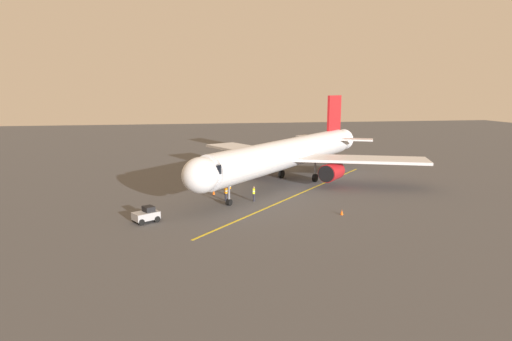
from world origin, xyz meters
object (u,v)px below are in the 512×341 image
ground_crew_marshaller (226,193)px  ground_crew_loader (254,194)px  ground_crew_wing_walker (229,189)px  safety_cone_nose_left (342,212)px  airplane (289,154)px  tug_near_nose (146,215)px  safety_cone_nose_right (214,192)px

ground_crew_marshaller → ground_crew_loader: (-3.09, 0.66, 0.00)m
ground_crew_wing_walker → safety_cone_nose_left: ground_crew_wing_walker is taller
airplane → ground_crew_wing_walker: size_ratio=19.58×
tug_near_nose → safety_cone_nose_left: (-19.13, 0.81, -0.43)m
safety_cone_nose_left → tug_near_nose: bearing=-2.4°
ground_crew_loader → safety_cone_nose_left: ground_crew_loader is taller
airplane → safety_cone_nose_right: 12.11m
ground_crew_wing_walker → safety_cone_nose_right: bearing=-33.6°
ground_crew_loader → safety_cone_nose_right: bearing=-44.4°
ground_crew_marshaller → safety_cone_nose_left: size_ratio=3.11×
safety_cone_nose_left → safety_cone_nose_right: size_ratio=1.00×
tug_near_nose → ground_crew_loader: bearing=-151.6°
airplane → tug_near_nose: size_ratio=12.21×
ground_crew_loader → safety_cone_nose_left: bearing=138.2°
ground_crew_loader → tug_near_nose: 12.92m
airplane → ground_crew_loader: 11.35m
safety_cone_nose_left → safety_cone_nose_right: same height
ground_crew_wing_walker → safety_cone_nose_left: bearing=135.9°
ground_crew_loader → safety_cone_nose_left: size_ratio=3.11×
airplane → safety_cone_nose_right: airplane is taller
ground_crew_marshaller → tug_near_nose: bearing=39.4°
ground_crew_wing_walker → ground_crew_loader: same height
ground_crew_marshaller → ground_crew_wing_walker: 2.38m
ground_crew_wing_walker → safety_cone_nose_right: ground_crew_wing_walker is taller
ground_crew_marshaller → ground_crew_wing_walker: same height
ground_crew_marshaller → safety_cone_nose_right: 3.66m
airplane → ground_crew_wing_walker: (8.74, 5.98, -3.12)m
airplane → ground_crew_loader: size_ratio=19.58×
ground_crew_marshaller → ground_crew_loader: bearing=167.9°
ground_crew_wing_walker → safety_cone_nose_right: size_ratio=3.11×
tug_near_nose → safety_cone_nose_right: tug_near_nose is taller
safety_cone_nose_left → safety_cone_nose_right: (11.96, -11.05, 0.00)m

